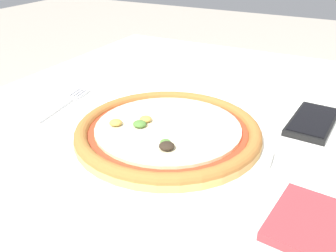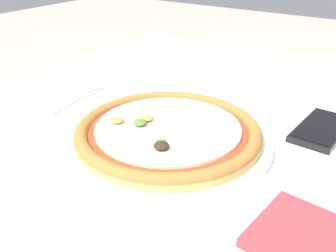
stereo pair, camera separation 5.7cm
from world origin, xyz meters
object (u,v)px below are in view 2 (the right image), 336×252
at_px(pizza_plate, 168,133).
at_px(dining_table, 271,185).
at_px(cell_phone, 322,129).
at_px(fork, 76,99).

bearing_deg(pizza_plate, dining_table, 38.38).
bearing_deg(cell_phone, pizza_plate, -137.91).
distance_m(fork, cell_phone, 0.47).
height_order(pizza_plate, cell_phone, pizza_plate).
distance_m(dining_table, fork, 0.41).
bearing_deg(cell_phone, fork, -162.58).
height_order(dining_table, cell_phone, cell_phone).
relative_size(dining_table, fork, 6.90).
bearing_deg(fork, cell_phone, 17.42).
distance_m(pizza_plate, cell_phone, 0.27).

